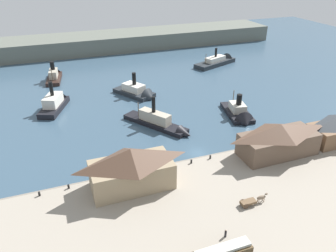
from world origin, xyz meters
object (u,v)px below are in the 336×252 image
Objects in this scene: pedestrian_walking_east at (226,234)px; ferry_near_quay at (240,114)px; ferry_outer_harbor at (55,103)px; ferry_approaching_west at (138,93)px; ferry_mid_harbor at (219,61)px; mooring_post_east at (69,187)px; ferry_shed_customs_shed at (131,168)px; ferry_approaching_east at (54,76)px; mooring_post_center_west at (191,162)px; horse_cart at (253,200)px; mooring_post_center_east at (39,194)px; ferry_moored_east at (161,123)px; ferry_shed_central_terminal at (279,139)px; mooring_post_west at (210,157)px.

pedestrian_walking_east is 50.93m from ferry_near_quay.
ferry_outer_harbor reaches higher than ferry_approaching_west.
ferry_outer_harbor is 0.99× the size of ferry_approaching_west.
mooring_post_east is at bearing -136.18° from ferry_mid_harbor.
ferry_shed_customs_shed reaches higher than ferry_approaching_east.
ferry_shed_customs_shed is at bearing -167.14° from mooring_post_center_west.
ferry_shed_customs_shed is 2.90× the size of horse_cart.
ferry_mid_harbor is 72.53m from ferry_approaching_east.
pedestrian_walking_east is 106.61m from ferry_mid_harbor.
ferry_mid_harbor is 1.48× the size of ferry_approaching_east.
ferry_mid_harbor is at bearing 43.82° from mooring_post_east.
horse_cart is 41.42m from ferry_near_quay.
mooring_post_center_east is 0.04× the size of ferry_moored_east.
ferry_moored_east is (-45.88, -50.06, 0.14)m from ferry_mid_harbor.
mooring_post_center_west is 47.04m from ferry_approaching_west.
mooring_post_east is (-12.79, 3.90, -4.22)m from ferry_shed_customs_shed.
ferry_mid_harbor is 56.30m from ferry_near_quay.
ferry_shed_central_terminal reaches higher than mooring_post_east.
ferry_approaching_west is 1.03× the size of ferry_near_quay.
ferry_shed_central_terminal is at bearing -0.15° from ferry_shed_customs_shed.
ferry_near_quay is (19.86, 19.03, -0.49)m from mooring_post_west.
pedestrian_walking_east is at bearing -110.88° from mooring_post_west.
horse_cart is 0.35× the size of ferry_near_quay.
ferry_moored_east reaches higher than ferry_approaching_west.
mooring_post_east is 0.05× the size of ferry_approaching_west.
ferry_approaching_west reaches higher than pedestrian_walking_east.
mooring_post_center_west is 33.85m from mooring_post_center_east.
mooring_post_center_east is 58.18m from ferry_approaching_west.
ferry_shed_central_terminal is 1.14× the size of ferry_near_quay.
mooring_post_center_east is at bearing -97.41° from ferry_outer_harbor.
mooring_post_center_east is at bearing -161.97° from ferry_near_quay.
ferry_outer_harbor is 59.51m from ferry_near_quay.
ferry_mid_harbor is at bearing 62.22° from pedestrian_walking_east.
pedestrian_walking_east reaches higher than mooring_post_center_east.
ferry_near_quay is (24.85, -2.16, -0.29)m from ferry_moored_east.
ferry_approaching_west reaches higher than ferry_near_quay.
ferry_outer_harbor reaches higher than ferry_moored_east.
ferry_approaching_west is (-45.48, -24.39, 0.03)m from ferry_mid_harbor.
pedestrian_walking_east is at bearing -37.32° from mooring_post_center_east.
ferry_mid_harbor is at bearing 65.46° from horse_cart.
ferry_approaching_west is 25.68m from ferry_moored_east.
ferry_moored_east reaches higher than pedestrian_walking_east.
pedestrian_walking_east is 0.09× the size of ferry_approaching_west.
ferry_shed_central_terminal is (36.61, -0.09, -0.50)m from ferry_shed_customs_shed.
ferry_moored_east is (-5.36, 38.70, -0.68)m from horse_cart.
ferry_moored_east is at bearing -64.13° from ferry_approaching_east.
horse_cart is 3.73× the size of pedestrian_walking_east.
mooring_post_center_east is 47.17m from ferry_outer_harbor.
ferry_shed_central_terminal is 23.44m from ferry_near_quay.
pedestrian_walking_east is (11.51, -19.41, -3.94)m from ferry_shed_customs_shed.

